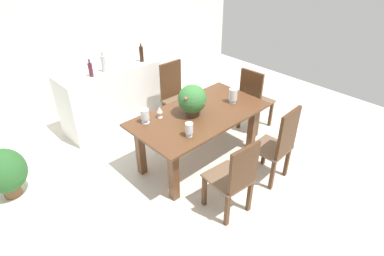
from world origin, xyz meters
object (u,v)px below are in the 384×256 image
at_px(wine_bottle_amber, 141,54).
at_px(potted_plant_floor, 4,172).
at_px(chair_foot_end, 253,99).
at_px(crystal_vase_left, 189,129).
at_px(wine_glass, 160,110).
at_px(chair_near_left, 235,177).
at_px(dining_table, 200,123).
at_px(wine_bottle_tall, 91,70).
at_px(kitchen_counter, 112,97).
at_px(wine_bottle_dark, 104,64).
at_px(chair_far_right, 175,93).
at_px(crystal_vase_right, 233,95).
at_px(chair_near_right, 279,143).
at_px(crystal_vase_center_near, 145,115).
at_px(flower_centerpiece, 192,100).

xyz_separation_m(wine_bottle_amber, potted_plant_floor, (-2.36, -0.44, -0.75)).
height_order(chair_foot_end, crystal_vase_left, chair_foot_end).
height_order(chair_foot_end, wine_glass, chair_foot_end).
relative_size(chair_near_left, chair_foot_end, 0.94).
xyz_separation_m(dining_table, wine_bottle_tall, (-0.66, 1.53, 0.47)).
height_order(wine_glass, kitchen_counter, kitchen_counter).
xyz_separation_m(chair_foot_end, wine_bottle_dark, (-1.59, 1.57, 0.55)).
distance_m(dining_table, wine_glass, 0.57).
height_order(chair_far_right, chair_foot_end, chair_far_right).
height_order(chair_near_left, wine_bottle_dark, wine_bottle_dark).
xyz_separation_m(crystal_vase_right, wine_bottle_amber, (-0.32, 1.62, 0.24)).
height_order(chair_near_right, crystal_vase_center_near, chair_near_right).
bearing_deg(chair_far_right, kitchen_counter, 137.70).
xyz_separation_m(chair_near_right, potted_plant_floor, (-2.56, 2.04, -0.21)).
height_order(crystal_vase_right, potted_plant_floor, crystal_vase_right).
bearing_deg(crystal_vase_right, chair_near_right, -98.41).
distance_m(chair_near_right, crystal_vase_left, 1.13).
height_order(flower_centerpiece, wine_bottle_amber, wine_bottle_amber).
bearing_deg(wine_bottle_amber, crystal_vase_center_near, -124.96).
bearing_deg(chair_foot_end, wine_bottle_amber, 28.04).
xyz_separation_m(chair_foot_end, wine_bottle_amber, (-0.95, 1.53, 0.55)).
relative_size(wine_bottle_amber, potted_plant_floor, 0.44).
xyz_separation_m(chair_near_right, crystal_vase_center_near, (-1.05, 1.26, 0.29)).
bearing_deg(flower_centerpiece, wine_bottle_tall, 110.86).
bearing_deg(crystal_vase_right, wine_bottle_tall, 126.23).
distance_m(crystal_vase_left, kitchen_counter, 2.00).
distance_m(flower_centerpiece, crystal_vase_center_near, 0.62).
distance_m(chair_near_right, wine_bottle_dark, 2.71).
relative_size(chair_foot_end, wine_glass, 6.75).
height_order(chair_near_right, flower_centerpiece, flower_centerpiece).
relative_size(crystal_vase_center_near, wine_bottle_tall, 0.71).
distance_m(crystal_vase_right, wine_glass, 1.04).
distance_m(flower_centerpiece, wine_bottle_dark, 1.56).
bearing_deg(crystal_vase_left, wine_bottle_tall, 96.27).
relative_size(chair_far_right, crystal_vase_center_near, 5.79).
bearing_deg(crystal_vase_right, wine_bottle_amber, 101.26).
bearing_deg(dining_table, crystal_vase_center_near, 155.26).
relative_size(wine_glass, potted_plant_floor, 0.24).
height_order(flower_centerpiece, crystal_vase_left, flower_centerpiece).
bearing_deg(wine_glass, flower_centerpiece, -33.35).
bearing_deg(kitchen_counter, wine_bottle_tall, -157.96).
distance_m(dining_table, crystal_vase_left, 0.59).
height_order(chair_near_left, crystal_vase_left, chair_near_left).
relative_size(chair_foot_end, wine_bottle_amber, 3.62).
xyz_separation_m(chair_far_right, chair_near_left, (-0.82, -1.93, -0.03)).
relative_size(dining_table, crystal_vase_left, 10.28).
xyz_separation_m(crystal_vase_center_near, wine_glass, (0.21, -0.02, 0.00)).
distance_m(wine_glass, wine_bottle_dark, 1.31).
xyz_separation_m(flower_centerpiece, crystal_vase_left, (-0.37, -0.33, -0.11)).
xyz_separation_m(kitchen_counter, wine_bottle_amber, (0.54, -0.15, 0.61)).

